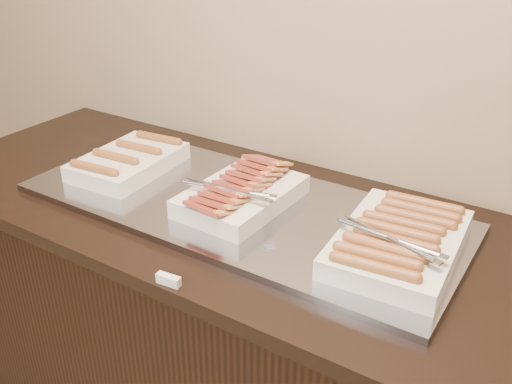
# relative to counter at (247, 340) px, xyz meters

# --- Properties ---
(counter) EXTENTS (2.06, 0.76, 0.90)m
(counter) POSITION_rel_counter_xyz_m (0.00, 0.00, 0.00)
(counter) COLOR black
(counter) RESTS_ON ground
(warming_tray) EXTENTS (1.20, 0.50, 0.02)m
(warming_tray) POSITION_rel_counter_xyz_m (-0.03, 0.00, 0.46)
(warming_tray) COLOR #9597A3
(warming_tray) RESTS_ON counter
(dish_left) EXTENTS (0.24, 0.34, 0.07)m
(dish_left) POSITION_rel_counter_xyz_m (-0.42, -0.00, 0.50)
(dish_left) COLOR silver
(dish_left) RESTS_ON warming_tray
(dish_center) EXTENTS (0.27, 0.36, 0.10)m
(dish_center) POSITION_rel_counter_xyz_m (-0.01, -0.00, 0.50)
(dish_center) COLOR silver
(dish_center) RESTS_ON warming_tray
(dish_right) EXTENTS (0.29, 0.40, 0.08)m
(dish_right) POSITION_rel_counter_xyz_m (0.42, -0.00, 0.50)
(dish_right) COLOR silver
(dish_right) RESTS_ON warming_tray
(label_holder) EXTENTS (0.06, 0.02, 0.02)m
(label_holder) POSITION_rel_counter_xyz_m (0.04, -0.36, 0.46)
(label_holder) COLOR silver
(label_holder) RESTS_ON counter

